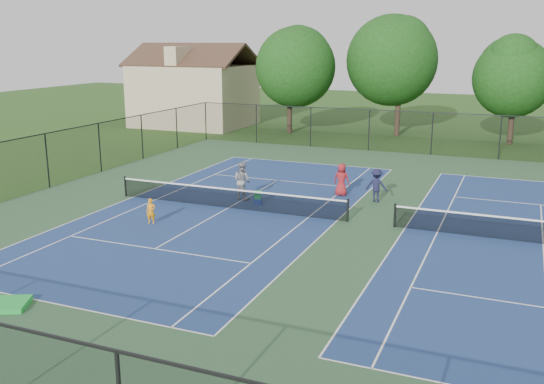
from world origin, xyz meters
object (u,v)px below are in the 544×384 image
at_px(tree_back_a, 290,62).
at_px(ball_hopper, 258,195).
at_px(instructor, 242,181).
at_px(bystander_b, 377,185).
at_px(ball_crate, 258,202).
at_px(child_player, 151,211).
at_px(bystander_c, 341,180).
at_px(clapboard_house, 194,93).
at_px(tree_back_c, 516,73).
at_px(tree_back_b, 401,56).

height_order(tree_back_a, ball_hopper, tree_back_a).
bearing_deg(ball_hopper, tree_back_a, 107.16).
distance_m(tree_back_a, ball_hopper, 24.53).
height_order(instructor, bystander_b, instructor).
xyz_separation_m(instructor, ball_crate, (1.15, -0.63, -0.82)).
xyz_separation_m(tree_back_a, child_player, (4.00, -27.61, -5.47)).
relative_size(child_player, bystander_c, 0.67).
xyz_separation_m(bystander_b, ball_crate, (-5.29, -2.74, -0.70)).
distance_m(instructor, bystander_c, 5.19).
bearing_deg(ball_crate, clapboard_house, 125.58).
height_order(clapboard_house, ball_crate, clapboard_house).
distance_m(clapboard_house, instructor, 28.21).
bearing_deg(bystander_b, tree_back_c, -104.58).
bearing_deg(ball_hopper, instructor, 151.16).
bearing_deg(child_player, clapboard_house, 98.21).
bearing_deg(instructor, bystander_b, -141.86).
relative_size(tree_back_a, ball_crate, 25.44).
distance_m(tree_back_a, clapboard_house, 10.47).
height_order(tree_back_b, child_player, tree_back_b).
bearing_deg(tree_back_c, ball_crate, -114.68).
height_order(instructor, ball_hopper, instructor).
distance_m(tree_back_a, tree_back_c, 18.04).
bearing_deg(ball_hopper, ball_crate, 0.00).
xyz_separation_m(clapboard_house, child_player, (14.00, -28.61, -2.52)).
bearing_deg(child_player, ball_hopper, 39.56).
bearing_deg(ball_crate, instructor, 151.16).
xyz_separation_m(tree_back_b, child_player, (-5.00, -29.61, -6.02)).
xyz_separation_m(tree_back_a, clapboard_house, (-10.00, 1.00, -2.95)).
height_order(tree_back_a, tree_back_b, tree_back_b).
xyz_separation_m(child_player, instructor, (1.90, 5.41, 0.40)).
distance_m(instructor, ball_hopper, 1.39).
xyz_separation_m(instructor, ball_hopper, (1.15, -0.63, -0.48)).
height_order(bystander_b, bystander_c, bystander_c).
bearing_deg(bystander_c, tree_back_b, -84.96).
xyz_separation_m(child_player, bystander_b, (8.34, 7.52, 0.27)).
xyz_separation_m(tree_back_a, tree_back_c, (18.00, 1.00, -0.56)).
bearing_deg(ball_hopper, child_player, -122.58).
distance_m(tree_back_a, instructor, 23.52).
bearing_deg(child_player, ball_crate, 39.56).
bearing_deg(tree_back_b, tree_back_a, -167.47).
relative_size(tree_back_b, ball_crate, 27.88).
bearing_deg(ball_hopper, bystander_b, 27.41).
distance_m(clapboard_house, bystander_b, 30.80).
distance_m(tree_back_a, bystander_c, 22.71).
relative_size(clapboard_house, child_player, 9.42).
relative_size(clapboard_house, instructor, 5.57).
bearing_deg(clapboard_house, tree_back_b, 3.01).
bearing_deg(bystander_c, clapboard_house, -43.82).
bearing_deg(clapboard_house, bystander_c, -45.25).
xyz_separation_m(tree_back_c, ball_crate, (-10.95, -23.83, -5.33)).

